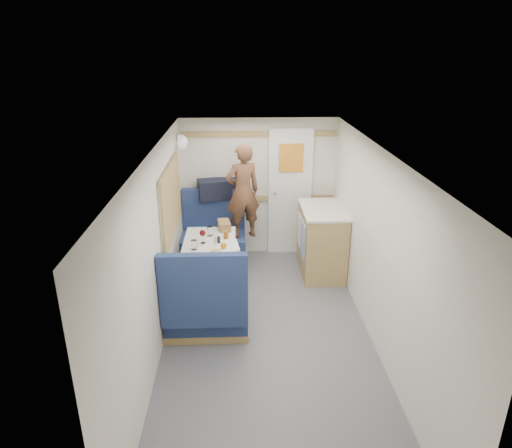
{
  "coord_description": "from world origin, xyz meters",
  "views": [
    {
      "loc": [
        -0.28,
        -4.05,
        2.91
      ],
      "look_at": [
        -0.09,
        0.9,
        0.97
      ],
      "focal_mm": 32.0,
      "sensor_mm": 36.0,
      "label": 1
    }
  ],
  "objects_px": {
    "bench_near": "(206,310)",
    "salt_grinder": "(215,240)",
    "bread_loaf": "(224,225)",
    "tumbler_left": "(194,245)",
    "tumbler_right": "(210,231)",
    "galley_counter": "(321,240)",
    "person": "(243,192)",
    "dome_light": "(180,142)",
    "dinette_table": "(210,253)",
    "cheese_block": "(216,250)",
    "bench_far": "(214,244)",
    "tray": "(227,245)",
    "beer_glass": "(226,235)",
    "duffel_bag": "(218,189)",
    "wine_glass": "(203,234)",
    "orange_fruit": "(224,245)",
    "pepper_grinder": "(219,240)"
  },
  "relations": [
    {
      "from": "dinette_table",
      "to": "cheese_block",
      "type": "bearing_deg",
      "value": -74.93
    },
    {
      "from": "dinette_table",
      "to": "bench_near",
      "type": "distance_m",
      "value": 0.9
    },
    {
      "from": "bench_far",
      "to": "tray",
      "type": "distance_m",
      "value": 1.13
    },
    {
      "from": "dinette_table",
      "to": "dome_light",
      "type": "distance_m",
      "value": 1.51
    },
    {
      "from": "bench_far",
      "to": "bench_near",
      "type": "xyz_separation_m",
      "value": [
        0.0,
        -1.73,
        0.0
      ]
    },
    {
      "from": "orange_fruit",
      "to": "wine_glass",
      "type": "height_order",
      "value": "wine_glass"
    },
    {
      "from": "duffel_bag",
      "to": "tray",
      "type": "distance_m",
      "value": 1.32
    },
    {
      "from": "tray",
      "to": "orange_fruit",
      "type": "relative_size",
      "value": 4.63
    },
    {
      "from": "galley_counter",
      "to": "tumbler_right",
      "type": "bearing_deg",
      "value": -165.52
    },
    {
      "from": "tray",
      "to": "pepper_grinder",
      "type": "bearing_deg",
      "value": 148.18
    },
    {
      "from": "wine_glass",
      "to": "tray",
      "type": "bearing_deg",
      "value": -19.25
    },
    {
      "from": "duffel_bag",
      "to": "pepper_grinder",
      "type": "xyz_separation_m",
      "value": [
        0.04,
        -1.22,
        -0.27
      ]
    },
    {
      "from": "bench_near",
      "to": "cheese_block",
      "type": "bearing_deg",
      "value": 79.85
    },
    {
      "from": "person",
      "to": "tray",
      "type": "bearing_deg",
      "value": 58.54
    },
    {
      "from": "dinette_table",
      "to": "galley_counter",
      "type": "distance_m",
      "value": 1.57
    },
    {
      "from": "bench_near",
      "to": "galley_counter",
      "type": "xyz_separation_m",
      "value": [
        1.47,
        1.41,
        0.17
      ]
    },
    {
      "from": "bread_loaf",
      "to": "dinette_table",
      "type": "bearing_deg",
      "value": -114.3
    },
    {
      "from": "orange_fruit",
      "to": "tray",
      "type": "bearing_deg",
      "value": 67.36
    },
    {
      "from": "bench_far",
      "to": "dome_light",
      "type": "height_order",
      "value": "dome_light"
    },
    {
      "from": "dinette_table",
      "to": "bench_far",
      "type": "bearing_deg",
      "value": 90.0
    },
    {
      "from": "bench_near",
      "to": "tray",
      "type": "bearing_deg",
      "value": 72.73
    },
    {
      "from": "bench_near",
      "to": "orange_fruit",
      "type": "bearing_deg",
      "value": 73.63
    },
    {
      "from": "dome_light",
      "to": "tumbler_left",
      "type": "distance_m",
      "value": 1.47
    },
    {
      "from": "tray",
      "to": "tumbler_left",
      "type": "distance_m",
      "value": 0.39
    },
    {
      "from": "tumbler_left",
      "to": "tumbler_right",
      "type": "bearing_deg",
      "value": 68.23
    },
    {
      "from": "tray",
      "to": "beer_glass",
      "type": "height_order",
      "value": "beer_glass"
    },
    {
      "from": "dome_light",
      "to": "bread_loaf",
      "type": "relative_size",
      "value": 0.78
    },
    {
      "from": "person",
      "to": "orange_fruit",
      "type": "distance_m",
      "value": 1.1
    },
    {
      "from": "bench_far",
      "to": "bench_near",
      "type": "height_order",
      "value": "same"
    },
    {
      "from": "salt_grinder",
      "to": "tumbler_right",
      "type": "bearing_deg",
      "value": 106.44
    },
    {
      "from": "salt_grinder",
      "to": "bread_loaf",
      "type": "bearing_deg",
      "value": 78.32
    },
    {
      "from": "orange_fruit",
      "to": "tumbler_right",
      "type": "distance_m",
      "value": 0.46
    },
    {
      "from": "dome_light",
      "to": "bread_loaf",
      "type": "distance_m",
      "value": 1.22
    },
    {
      "from": "person",
      "to": "tumbler_right",
      "type": "height_order",
      "value": "person"
    },
    {
      "from": "bench_far",
      "to": "duffel_bag",
      "type": "xyz_separation_m",
      "value": [
        0.07,
        0.26,
        0.73
      ]
    },
    {
      "from": "dinette_table",
      "to": "tumbler_left",
      "type": "xyz_separation_m",
      "value": [
        -0.16,
        -0.23,
        0.21
      ]
    },
    {
      "from": "bench_far",
      "to": "tumbler_right",
      "type": "height_order",
      "value": "bench_far"
    },
    {
      "from": "beer_glass",
      "to": "cheese_block",
      "type": "bearing_deg",
      "value": -104.39
    },
    {
      "from": "tumbler_left",
      "to": "bread_loaf",
      "type": "height_order",
      "value": "tumbler_left"
    },
    {
      "from": "tray",
      "to": "bread_loaf",
      "type": "height_order",
      "value": "bread_loaf"
    },
    {
      "from": "orange_fruit",
      "to": "bread_loaf",
      "type": "bearing_deg",
      "value": 90.81
    },
    {
      "from": "bench_far",
      "to": "tray",
      "type": "height_order",
      "value": "bench_far"
    },
    {
      "from": "person",
      "to": "tumbler_left",
      "type": "relative_size",
      "value": 11.39
    },
    {
      "from": "dome_light",
      "to": "galley_counter",
      "type": "xyz_separation_m",
      "value": [
        1.86,
        -0.3,
        -1.28
      ]
    },
    {
      "from": "beer_glass",
      "to": "bread_loaf",
      "type": "distance_m",
      "value": 0.31
    },
    {
      "from": "dome_light",
      "to": "wine_glass",
      "type": "bearing_deg",
      "value": -70.78
    },
    {
      "from": "bench_near",
      "to": "salt_grinder",
      "type": "relative_size",
      "value": 10.93
    },
    {
      "from": "bench_far",
      "to": "salt_grinder",
      "type": "height_order",
      "value": "bench_far"
    },
    {
      "from": "galley_counter",
      "to": "person",
      "type": "relative_size",
      "value": 0.71
    },
    {
      "from": "orange_fruit",
      "to": "bread_loaf",
      "type": "relative_size",
      "value": 0.28
    }
  ]
}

